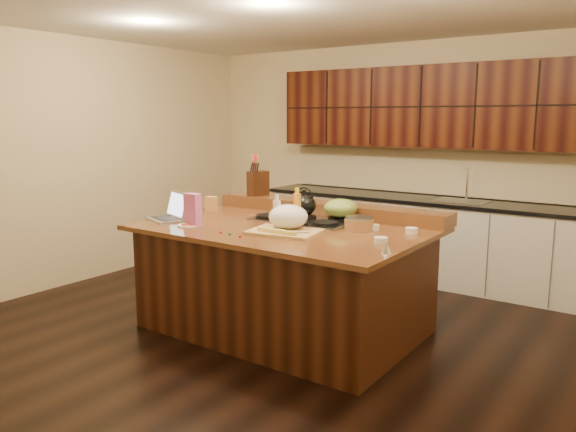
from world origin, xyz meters
The scene contains 32 objects.
room centered at (0.00, 0.00, 1.35)m, with size 5.52×5.02×2.72m.
island centered at (0.00, 0.00, 0.46)m, with size 2.40×1.60×0.92m.
back_ledge centered at (0.00, 0.70, 0.98)m, with size 2.40×0.30×0.12m, color black.
cooktop centered at (0.00, 0.30, 0.94)m, with size 0.92×0.52×0.05m.
back_counter centered at (0.30, 2.23, 0.98)m, with size 3.70×0.66×2.40m.
kettle centered at (0.00, 0.30, 1.06)m, with size 0.22×0.22×0.19m, color black.
green_bowl centered at (0.30, 0.43, 1.05)m, with size 0.30×0.30×0.16m, color olive.
laptop centered at (-1.02, -0.35, 0.99)m, with size 0.43×0.39×0.25m.
oil_bottle centered at (0.05, 0.12, 1.06)m, with size 0.07×0.07×0.27m, color orange.
vinegar_bottle centered at (0.07, -0.20, 1.04)m, with size 0.06×0.06×0.25m, color silver.
wooden_tray centered at (0.16, -0.19, 1.02)m, with size 0.60×0.48×0.22m.
ramekin_a centered at (0.96, -0.13, 0.94)m, with size 0.10×0.10×0.04m, color white.
ramekin_b centered at (0.69, 0.28, 0.94)m, with size 0.10×0.10×0.04m, color white.
ramekin_c centered at (1.01, 0.34, 0.94)m, with size 0.10×0.10×0.04m, color white.
strainer_bowl centered at (0.59, 0.22, 0.97)m, with size 0.24×0.24×0.09m, color #996B3F.
kitchen_timer centered at (1.13, -0.38, 0.96)m, with size 0.08×0.08×0.07m, color silver.
pink_bag centered at (-0.66, -0.42, 1.06)m, with size 0.15×0.08×0.28m, color #C65DA4.
candy_plate centered at (-0.68, -0.47, 0.93)m, with size 0.18×0.18×0.01m, color white.
package_box centered at (-1.01, 0.18, 1.00)m, with size 0.11×0.08×0.15m, color #D2944A.
utensil_crock centered at (-0.87, 0.70, 1.11)m, with size 0.12×0.12×0.14m, color white.
knife_block centered at (-0.84, 0.70, 1.16)m, with size 0.12×0.20×0.25m, color black.
gumdrop_0 centered at (0.03, -0.44, 0.93)m, with size 0.02×0.02×0.02m, color red.
gumdrop_1 centered at (0.01, -0.42, 0.93)m, with size 0.02×0.02×0.02m, color #198C26.
gumdrop_2 centered at (-0.24, -0.54, 0.93)m, with size 0.02×0.02×0.02m, color red.
gumdrop_3 centered at (-0.14, -0.55, 0.93)m, with size 0.02×0.02×0.02m, color #198C26.
gumdrop_4 centered at (-0.02, -0.46, 0.93)m, with size 0.02×0.02×0.02m, color red.
gumdrop_5 centered at (0.06, -0.40, 0.93)m, with size 0.02×0.02×0.02m, color #198C26.
gumdrop_6 centered at (0.02, -0.44, 0.93)m, with size 0.02×0.02×0.02m, color red.
gumdrop_7 centered at (0.14, -0.39, 0.93)m, with size 0.02×0.02×0.02m, color #198C26.
gumdrop_8 centered at (-0.02, -0.45, 0.93)m, with size 0.02×0.02×0.02m, color red.
gumdrop_9 centered at (0.20, -0.38, 0.93)m, with size 0.02×0.02×0.02m, color #198C26.
gumdrop_10 centered at (-0.01, -0.57, 0.93)m, with size 0.02×0.02×0.02m, color red.
Camera 1 is at (2.72, -3.82, 1.83)m, focal length 35.00 mm.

